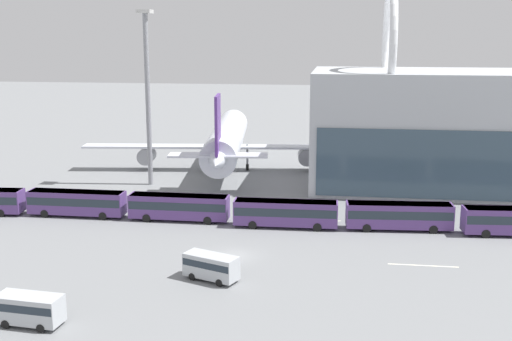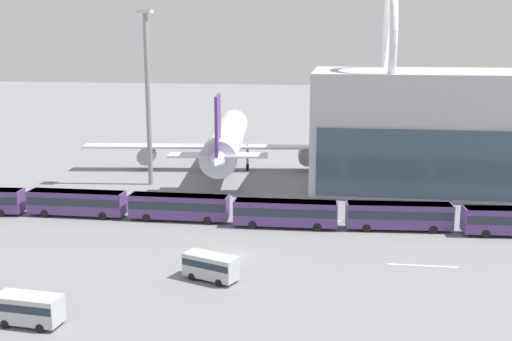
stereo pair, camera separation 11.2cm
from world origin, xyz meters
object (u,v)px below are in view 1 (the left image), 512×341
object	(u,v)px
floodlight_mast	(148,89)
service_van_foreground	(211,265)
shuttle_bus_3	(286,212)
shuttle_bus_1	(77,202)
service_van_crossing	(29,308)
airliner_at_gate_far	(509,141)
airliner_at_gate_near	(226,140)
shuttle_bus_4	(399,214)
shuttle_bus_2	(179,206)

from	to	relation	value
floodlight_mast	service_van_foreground	bearing A→B (deg)	-64.97
floodlight_mast	shuttle_bus_3	bearing A→B (deg)	-40.35
shuttle_bus_1	service_van_crossing	world-z (taller)	shuttle_bus_1
airliner_at_gate_far	service_van_foreground	bearing A→B (deg)	141.65
airliner_at_gate_near	floodlight_mast	size ratio (longest dim) A/B	1.85
shuttle_bus_4	service_van_foreground	size ratio (longest dim) A/B	2.22
shuttle_bus_3	floodlight_mast	bearing A→B (deg)	138.41
airliner_at_gate_near	airliner_at_gate_far	size ratio (longest dim) A/B	1.25
shuttle_bus_3	floodlight_mast	world-z (taller)	floodlight_mast
airliner_at_gate_near	service_van_foreground	world-z (taller)	airliner_at_gate_near
shuttle_bus_1	shuttle_bus_2	xyz separation A→B (m)	(13.28, -0.11, 0.00)
service_van_crossing	airliner_at_gate_far	bearing A→B (deg)	56.53
shuttle_bus_4	service_van_foreground	bearing A→B (deg)	-139.52
shuttle_bus_3	service_van_crossing	world-z (taller)	shuttle_bus_3
airliner_at_gate_far	shuttle_bus_1	distance (m)	68.80
airliner_at_gate_near	shuttle_bus_4	xyz separation A→B (m)	(26.29, -30.97, -3.05)
shuttle_bus_2	shuttle_bus_3	xyz separation A→B (m)	(13.28, -0.96, 0.00)
shuttle_bus_4	service_van_crossing	world-z (taller)	shuttle_bus_4
shuttle_bus_3	floodlight_mast	distance (m)	32.08
service_van_foreground	floodlight_mast	bearing A→B (deg)	-43.19
airliner_at_gate_far	shuttle_bus_3	size ratio (longest dim) A/B	3.09
airliner_at_gate_far	shuttle_bus_4	bearing A→B (deg)	147.58
service_van_foreground	service_van_crossing	distance (m)	16.72
airliner_at_gate_far	shuttle_bus_1	xyz separation A→B (m)	(-59.94, -33.59, -3.55)
shuttle_bus_2	airliner_at_gate_far	bearing A→B (deg)	35.64
shuttle_bus_1	shuttle_bus_3	distance (m)	26.59
shuttle_bus_2	service_van_crossing	bearing A→B (deg)	-98.67
shuttle_bus_1	shuttle_bus_4	size ratio (longest dim) A/B	0.99
airliner_at_gate_near	shuttle_bus_3	xyz separation A→B (m)	(13.01, -31.73, -3.05)
shuttle_bus_3	shuttle_bus_1	bearing A→B (deg)	176.44
shuttle_bus_1	shuttle_bus_4	xyz separation A→B (m)	(39.85, -0.31, 0.00)
shuttle_bus_3	service_van_crossing	distance (m)	33.82
airliner_at_gate_near	floodlight_mast	distance (m)	18.47
shuttle_bus_1	shuttle_bus_2	size ratio (longest dim) A/B	1.00
shuttle_bus_1	floodlight_mast	size ratio (longest dim) A/B	0.47
service_van_foreground	shuttle_bus_4	bearing A→B (deg)	-113.77
airliner_at_gate_far	shuttle_bus_2	bearing A→B (deg)	124.07
shuttle_bus_1	shuttle_bus_2	world-z (taller)	same
shuttle_bus_1	shuttle_bus_2	bearing A→B (deg)	-0.65
airliner_at_gate_near	airliner_at_gate_far	world-z (taller)	airliner_at_gate_near
service_van_foreground	floodlight_mast	size ratio (longest dim) A/B	0.22
shuttle_bus_2	service_van_foreground	distance (m)	20.13
shuttle_bus_4	airliner_at_gate_far	bearing A→B (deg)	55.37
shuttle_bus_3	airliner_at_gate_near	bearing A→B (deg)	111.04
shuttle_bus_1	floodlight_mast	xyz separation A→B (m)	(4.09, 18.02, 12.63)
service_van_crossing	shuttle_bus_2	bearing A→B (deg)	86.89
service_van_foreground	airliner_at_gate_far	bearing A→B (deg)	-104.80
shuttle_bus_3	service_van_foreground	world-z (taller)	shuttle_bus_3
shuttle_bus_4	service_van_foreground	world-z (taller)	shuttle_bus_4
shuttle_bus_1	shuttle_bus_3	world-z (taller)	same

